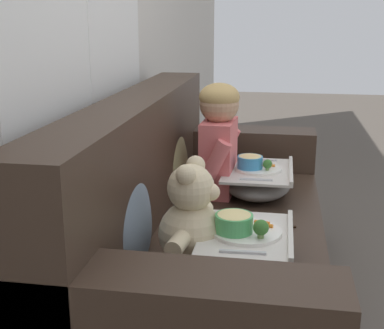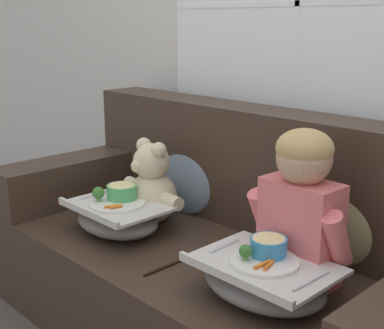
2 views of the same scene
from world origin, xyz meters
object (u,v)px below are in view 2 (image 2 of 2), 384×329
Objects in this scene: child_figure at (302,200)px; lap_tray_teddy at (118,216)px; teddy_bear at (151,188)px; throw_pillow_behind_teddy at (188,172)px; lap_tray_child at (264,278)px; couch at (222,264)px; throw_pillow_behind_child at (335,214)px.

child_figure is 0.82m from lap_tray_teddy.
throw_pillow_behind_teddy is at bearing 89.85° from teddy_bear.
child_figure reaches higher than lap_tray_child.
couch is 0.54m from child_figure.
lap_tray_child is (-0.00, -0.19, -0.22)m from child_figure.
throw_pillow_behind_child is at bearing 16.25° from teddy_bear.
teddy_bear reaches higher than lap_tray_child.
throw_pillow_behind_teddy is 0.88m from lap_tray_child.
throw_pillow_behind_teddy reaches higher than teddy_bear.
child_figure is 1.29× the size of lap_tray_teddy.
child_figure reaches higher than lap_tray_teddy.
couch is at bearing 149.74° from lap_tray_child.
lap_tray_child is 1.08× the size of lap_tray_teddy.
throw_pillow_behind_teddy is at bearing 164.02° from child_figure.
throw_pillow_behind_child is at bearing 25.46° from couch.
throw_pillow_behind_child is 0.97× the size of lap_tray_teddy.
child_figure is at bearing 13.58° from lap_tray_teddy.
throw_pillow_behind_teddy is 1.00× the size of lap_tray_teddy.
throw_pillow_behind_child is at bearing 89.99° from child_figure.
throw_pillow_behind_teddy reaches higher than lap_tray_child.
lap_tray_child is (-0.00, -0.41, -0.11)m from throw_pillow_behind_child.
lap_tray_child is at bearing -0.04° from lap_tray_teddy.
child_figure is 1.32× the size of teddy_bear.
couch is 0.50m from throw_pillow_behind_teddy.
throw_pillow_behind_child is 0.88m from lap_tray_teddy.
child_figure is at bearing -90.01° from throw_pillow_behind_child.
lap_tray_child is (0.77, -0.41, -0.11)m from throw_pillow_behind_teddy.
teddy_bear is (-0.39, -0.04, 0.24)m from couch.
throw_pillow_behind_teddy is 0.92× the size of lap_tray_child.
throw_pillow_behind_child reaches higher than teddy_bear.
throw_pillow_behind_child is 0.75× the size of child_figure.
lap_tray_teddy is (-0.77, -0.41, -0.11)m from throw_pillow_behind_child.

